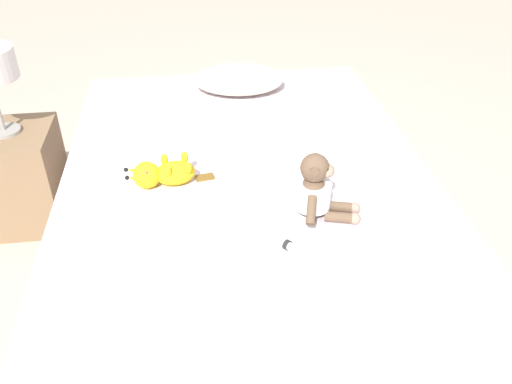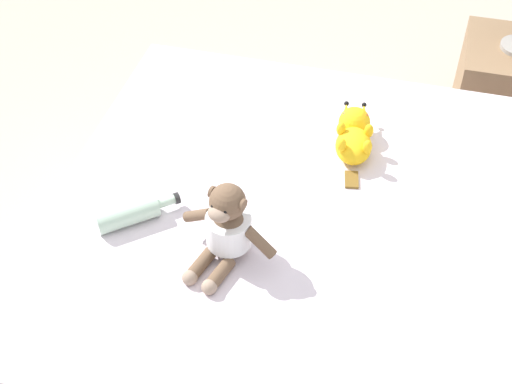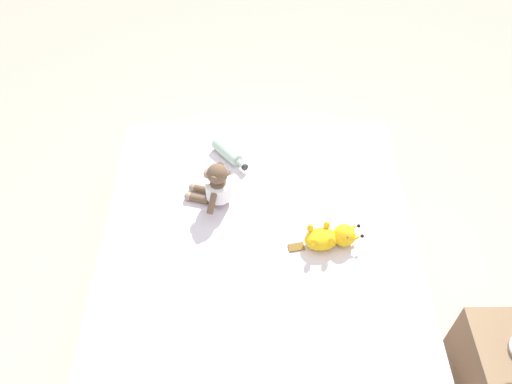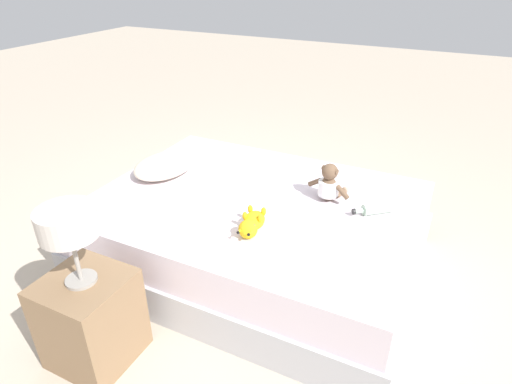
{
  "view_description": "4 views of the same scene",
  "coord_description": "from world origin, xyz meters",
  "views": [
    {
      "loc": [
        -0.2,
        -1.8,
        1.55
      ],
      "look_at": [
        -0.01,
        -0.39,
        0.58
      ],
      "focal_mm": 36.89,
      "sensor_mm": 36.0,
      "label": 1
    },
    {
      "loc": [
        1.39,
        0.0,
        1.94
      ],
      "look_at": [
        0.03,
        -0.35,
        0.54
      ],
      "focal_mm": 50.28,
      "sensor_mm": 36.0,
      "label": 2
    },
    {
      "loc": [
        0.02,
        1.18,
        2.31
      ],
      "look_at": [
        0.01,
        -0.38,
        0.54
      ],
      "focal_mm": 35.42,
      "sensor_mm": 36.0,
      "label": 3
    },
    {
      "loc": [
        -2.03,
        -0.99,
        1.75
      ],
      "look_at": [
        0.0,
        0.0,
        0.52
      ],
      "focal_mm": 30.37,
      "sensor_mm": 36.0,
      "label": 4
    }
  ],
  "objects": [
    {
      "name": "bed",
      "position": [
        0.0,
        0.0,
        0.23
      ],
      "size": [
        1.45,
        1.94,
        0.47
      ],
      "color": "#B2B2B7",
      "rests_on": "ground_plane"
    },
    {
      "name": "plush_monkey",
      "position": [
        0.2,
        -0.39,
        0.56
      ],
      "size": [
        0.24,
        0.28,
        0.24
      ],
      "color": "brown",
      "rests_on": "bed"
    },
    {
      "name": "glass_bottle",
      "position": [
        0.15,
        -0.68,
        0.5
      ],
      "size": [
        0.19,
        0.22,
        0.07
      ],
      "color": "#B2D1B7",
      "rests_on": "bed"
    },
    {
      "name": "ground_plane",
      "position": [
        0.0,
        0.0,
        0.0
      ],
      "size": [
        16.0,
        16.0,
        0.0
      ],
      "primitive_type": "plane",
      "color": "#B7A893"
    },
    {
      "name": "nightstand",
      "position": [
        -1.01,
        0.38,
        0.23
      ],
      "size": [
        0.37,
        0.37,
        0.47
      ],
      "color": "#846647",
      "rests_on": "ground_plane"
    },
    {
      "name": "plush_yellow_creature",
      "position": [
        -0.32,
        -0.13,
        0.52
      ],
      "size": [
        0.33,
        0.13,
        0.1
      ],
      "color": "yellow",
      "rests_on": "bed"
    }
  ]
}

